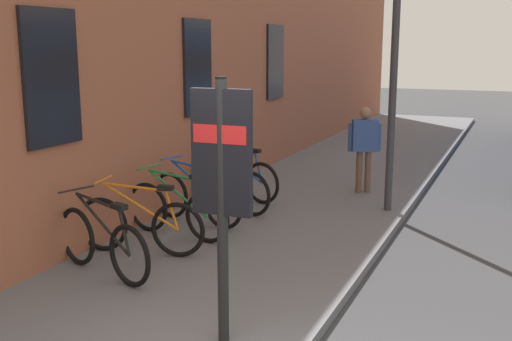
{
  "coord_description": "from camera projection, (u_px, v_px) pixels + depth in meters",
  "views": [
    {
      "loc": [
        -3.61,
        -1.6,
        2.79
      ],
      "look_at": [
        3.18,
        1.38,
        1.24
      ],
      "focal_mm": 42.71,
      "sensor_mm": 36.0,
      "label": 1
    }
  ],
  "objects": [
    {
      "name": "bicycle_end_of_row",
      "position": [
        229.0,
        187.0,
        9.89
      ],
      "size": [
        0.67,
        1.71,
        0.97
      ],
      "color": "black",
      "rests_on": "sidewalk_pavement"
    },
    {
      "name": "ground",
      "position": [
        470.0,
        228.0,
        9.42
      ],
      "size": [
        60.0,
        60.0,
        0.0
      ],
      "primitive_type": "plane",
      "color": "#38383A"
    },
    {
      "name": "bicycle_nearest_sign",
      "position": [
        196.0,
        198.0,
        9.17
      ],
      "size": [
        0.55,
        1.74,
        0.97
      ],
      "color": "black",
      "rests_on": "sidewalk_pavement"
    },
    {
      "name": "bicycle_mid_rack",
      "position": [
        177.0,
        210.0,
        8.51
      ],
      "size": [
        0.48,
        1.76,
        0.97
      ],
      "color": "black",
      "rests_on": "sidewalk_pavement"
    },
    {
      "name": "bicycle_leaning_wall",
      "position": [
        140.0,
        225.0,
        7.82
      ],
      "size": [
        0.51,
        1.75,
        0.97
      ],
      "color": "black",
      "rests_on": "sidewalk_pavement"
    },
    {
      "name": "bicycle_by_door",
      "position": [
        239.0,
        177.0,
        10.6
      ],
      "size": [
        0.62,
        1.72,
        0.97
      ],
      "color": "black",
      "rests_on": "sidewalk_pavement"
    },
    {
      "name": "transit_info_sign",
      "position": [
        222.0,
        170.0,
        5.27
      ],
      "size": [
        0.11,
        0.55,
        2.4
      ],
      "color": "black",
      "rests_on": "sidewalk_pavement"
    },
    {
      "name": "sidewalk_pavement",
      "position": [
        335.0,
        182.0,
        12.28
      ],
      "size": [
        24.0,
        3.5,
        0.12
      ],
      "primitive_type": "cube",
      "color": "slate",
      "rests_on": "ground"
    },
    {
      "name": "pedestrian_by_facade",
      "position": [
        364.0,
        141.0,
        10.97
      ],
      "size": [
        0.39,
        0.55,
        1.56
      ],
      "color": "brown",
      "rests_on": "sidewalk_pavement"
    },
    {
      "name": "bicycle_under_window",
      "position": [
        102.0,
        243.0,
        7.09
      ],
      "size": [
        0.68,
        1.7,
        0.97
      ],
      "color": "black",
      "rests_on": "sidewalk_pavement"
    },
    {
      "name": "street_lamp",
      "position": [
        396.0,
        13.0,
        9.34
      ],
      "size": [
        0.28,
        0.28,
        5.3
      ],
      "color": "#333338",
      "rests_on": "sidewalk_pavement"
    },
    {
      "name": "station_facade",
      "position": [
        262.0,
        9.0,
        13.27
      ],
      "size": [
        22.0,
        0.65,
        7.08
      ],
      "color": "#9E563D",
      "rests_on": "ground"
    }
  ]
}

